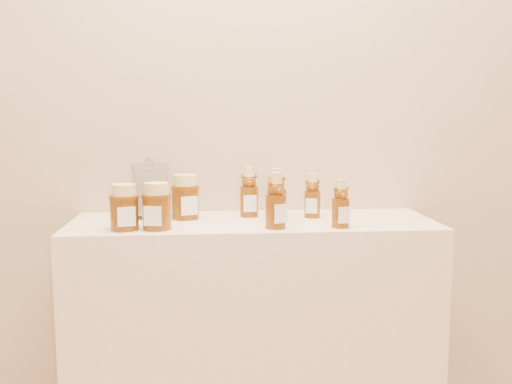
{
  "coord_description": "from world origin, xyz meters",
  "views": [
    {
      "loc": [
        -0.14,
        -0.3,
        1.25
      ],
      "look_at": [
        0.01,
        1.52,
        1.0
      ],
      "focal_mm": 40.0,
      "sensor_mm": 36.0,
      "label": 1
    }
  ],
  "objects_px": {
    "display_table": "(253,350)",
    "glass_canister": "(150,189)",
    "bear_bottle_back_left": "(249,188)",
    "honey_jar_left": "(124,207)",
    "bear_bottle_front_left": "(275,197)"
  },
  "relations": [
    {
      "from": "bear_bottle_front_left",
      "to": "display_table",
      "type": "bearing_deg",
      "value": 90.68
    },
    {
      "from": "display_table",
      "to": "honey_jar_left",
      "type": "xyz_separation_m",
      "value": [
        -0.4,
        -0.12,
        0.52
      ]
    },
    {
      "from": "display_table",
      "to": "glass_canister",
      "type": "xyz_separation_m",
      "value": [
        -0.34,
        0.1,
        0.55
      ]
    },
    {
      "from": "bear_bottle_back_left",
      "to": "bear_bottle_front_left",
      "type": "xyz_separation_m",
      "value": [
        0.07,
        -0.21,
        0.0
      ]
    },
    {
      "from": "bear_bottle_back_left",
      "to": "honey_jar_left",
      "type": "height_order",
      "value": "bear_bottle_back_left"
    },
    {
      "from": "bear_bottle_front_left",
      "to": "honey_jar_left",
      "type": "xyz_separation_m",
      "value": [
        -0.46,
        0.01,
        -0.03
      ]
    },
    {
      "from": "display_table",
      "to": "honey_jar_left",
      "type": "relative_size",
      "value": 8.55
    },
    {
      "from": "display_table",
      "to": "bear_bottle_back_left",
      "type": "relative_size",
      "value": 6.17
    },
    {
      "from": "bear_bottle_back_left",
      "to": "glass_canister",
      "type": "distance_m",
      "value": 0.34
    },
    {
      "from": "glass_canister",
      "to": "bear_bottle_back_left",
      "type": "bearing_deg",
      "value": -2.09
    },
    {
      "from": "bear_bottle_front_left",
      "to": "glass_canister",
      "type": "bearing_deg",
      "value": 126.69
    },
    {
      "from": "bear_bottle_back_left",
      "to": "honey_jar_left",
      "type": "bearing_deg",
      "value": -154.64
    },
    {
      "from": "display_table",
      "to": "bear_bottle_back_left",
      "type": "distance_m",
      "value": 0.55
    },
    {
      "from": "display_table",
      "to": "glass_canister",
      "type": "height_order",
      "value": "glass_canister"
    },
    {
      "from": "bear_bottle_back_left",
      "to": "honey_jar_left",
      "type": "relative_size",
      "value": 1.39
    }
  ]
}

